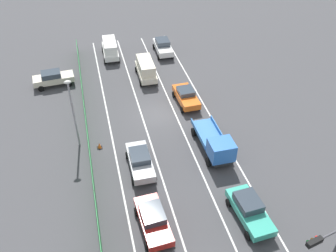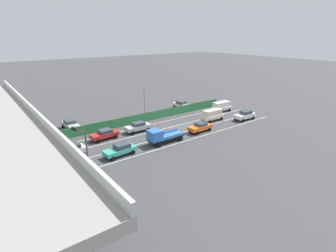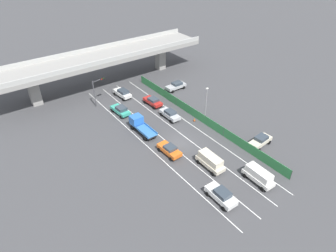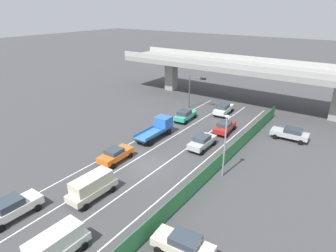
{
  "view_description": "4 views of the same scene",
  "coord_description": "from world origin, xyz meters",
  "px_view_note": "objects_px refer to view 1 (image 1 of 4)",
  "views": [
    {
      "loc": [
        6.18,
        28.81,
        21.58
      ],
      "look_at": [
        -0.22,
        3.05,
        0.81
      ],
      "focal_mm": 39.17,
      "sensor_mm": 36.0,
      "label": 1
    },
    {
      "loc": [
        -34.14,
        28.8,
        15.85
      ],
      "look_at": [
        -2.84,
        5.23,
        2.27
      ],
      "focal_mm": 28.66,
      "sensor_mm": 36.0,
      "label": 2
    },
    {
      "loc": [
        -24.79,
        -30.23,
        29.58
      ],
      "look_at": [
        -0.17,
        3.23,
        1.64
      ],
      "focal_mm": 31.6,
      "sensor_mm": 36.0,
      "label": 3
    },
    {
      "loc": [
        18.01,
        -21.54,
        16.15
      ],
      "look_at": [
        -1.29,
        6.18,
        2.2
      ],
      "focal_mm": 31.23,
      "sensor_mm": 36.0,
      "label": 4
    }
  ],
  "objects_px": {
    "flatbed_truck_blue": "(217,145)",
    "traffic_light": "(327,247)",
    "car_sedan_silver": "(140,161)",
    "car_taxi_orange": "(186,96)",
    "car_sedan_red": "(153,219)",
    "car_van_cream": "(146,68)",
    "parked_sedan_cream": "(53,78)",
    "street_lamp": "(72,107)",
    "car_taxi_teal": "(249,209)",
    "car_van_white": "(110,48)",
    "traffic_cone": "(99,146)",
    "car_sedan_white": "(163,46)"
  },
  "relations": [
    {
      "from": "car_taxi_orange",
      "to": "street_lamp",
      "type": "distance_m",
      "value": 12.24
    },
    {
      "from": "parked_sedan_cream",
      "to": "traffic_light",
      "type": "height_order",
      "value": "traffic_light"
    },
    {
      "from": "traffic_cone",
      "to": "car_van_white",
      "type": "bearing_deg",
      "value": -100.25
    },
    {
      "from": "car_taxi_orange",
      "to": "car_sedan_red",
      "type": "xyz_separation_m",
      "value": [
        6.54,
        14.37,
        0.0
      ]
    },
    {
      "from": "parked_sedan_cream",
      "to": "street_lamp",
      "type": "relative_size",
      "value": 0.67
    },
    {
      "from": "car_van_cream",
      "to": "street_lamp",
      "type": "xyz_separation_m",
      "value": [
        8.11,
        10.03,
        2.84
      ]
    },
    {
      "from": "car_taxi_teal",
      "to": "parked_sedan_cream",
      "type": "xyz_separation_m",
      "value": [
        13.54,
        -22.08,
        0.02
      ]
    },
    {
      "from": "car_van_white",
      "to": "car_sedan_silver",
      "type": "bearing_deg",
      "value": 89.88
    },
    {
      "from": "car_van_white",
      "to": "parked_sedan_cream",
      "type": "distance_m",
      "value": 8.71
    },
    {
      "from": "car_sedan_white",
      "to": "traffic_cone",
      "type": "xyz_separation_m",
      "value": [
        9.69,
        16.52,
        -0.7
      ]
    },
    {
      "from": "car_sedan_red",
      "to": "street_lamp",
      "type": "height_order",
      "value": "street_lamp"
    },
    {
      "from": "car_van_cream",
      "to": "car_sedan_silver",
      "type": "xyz_separation_m",
      "value": [
        3.35,
        14.39,
        -0.32
      ]
    },
    {
      "from": "car_van_cream",
      "to": "car_taxi_orange",
      "type": "bearing_deg",
      "value": 116.52
    },
    {
      "from": "street_lamp",
      "to": "car_sedan_red",
      "type": "bearing_deg",
      "value": 113.81
    },
    {
      "from": "traffic_cone",
      "to": "car_van_cream",
      "type": "bearing_deg",
      "value": -120.32
    },
    {
      "from": "flatbed_truck_blue",
      "to": "street_lamp",
      "type": "bearing_deg",
      "value": -21.14
    },
    {
      "from": "car_van_cream",
      "to": "car_sedan_white",
      "type": "xyz_separation_m",
      "value": [
        -3.29,
        -5.58,
        -0.27
      ]
    },
    {
      "from": "car_sedan_red",
      "to": "car_taxi_teal",
      "type": "bearing_deg",
      "value": 173.39
    },
    {
      "from": "car_taxi_teal",
      "to": "traffic_light",
      "type": "xyz_separation_m",
      "value": [
        -1.68,
        5.63,
        2.98
      ]
    },
    {
      "from": "car_van_white",
      "to": "parked_sedan_cream",
      "type": "bearing_deg",
      "value": 37.07
    },
    {
      "from": "car_sedan_red",
      "to": "parked_sedan_cream",
      "type": "bearing_deg",
      "value": -72.53
    },
    {
      "from": "car_sedan_silver",
      "to": "car_sedan_white",
      "type": "bearing_deg",
      "value": -108.4
    },
    {
      "from": "car_sedan_silver",
      "to": "car_taxi_teal",
      "type": "xyz_separation_m",
      "value": [
        -6.64,
        6.77,
        -0.01
      ]
    },
    {
      "from": "car_taxi_orange",
      "to": "traffic_light",
      "type": "bearing_deg",
      "value": 95.43
    },
    {
      "from": "car_van_cream",
      "to": "parked_sedan_cream",
      "type": "xyz_separation_m",
      "value": [
        10.25,
        -0.92,
        -0.31
      ]
    },
    {
      "from": "car_sedan_silver",
      "to": "car_sedan_red",
      "type": "distance_m",
      "value": 5.99
    },
    {
      "from": "car_sedan_silver",
      "to": "car_van_white",
      "type": "height_order",
      "value": "car_van_white"
    },
    {
      "from": "traffic_cone",
      "to": "flatbed_truck_blue",
      "type": "bearing_deg",
      "value": 160.18
    },
    {
      "from": "car_van_white",
      "to": "traffic_cone",
      "type": "xyz_separation_m",
      "value": [
        3.09,
        17.11,
        -0.95
      ]
    },
    {
      "from": "parked_sedan_cream",
      "to": "traffic_light",
      "type": "xyz_separation_m",
      "value": [
        -15.22,
        27.72,
        2.95
      ]
    },
    {
      "from": "car_van_cream",
      "to": "car_taxi_orange",
      "type": "relative_size",
      "value": 1.09
    },
    {
      "from": "traffic_light",
      "to": "traffic_cone",
      "type": "xyz_separation_m",
      "value": [
        11.37,
        -15.85,
        -3.62
      ]
    },
    {
      "from": "car_sedan_red",
      "to": "car_sedan_white",
      "type": "height_order",
      "value": "car_sedan_white"
    },
    {
      "from": "street_lamp",
      "to": "traffic_cone",
      "type": "bearing_deg",
      "value": 151.92
    },
    {
      "from": "car_sedan_red",
      "to": "traffic_light",
      "type": "height_order",
      "value": "traffic_light"
    },
    {
      "from": "car_sedan_silver",
      "to": "car_sedan_red",
      "type": "relative_size",
      "value": 1.0
    },
    {
      "from": "car_sedan_silver",
      "to": "traffic_cone",
      "type": "bearing_deg",
      "value": -48.47
    },
    {
      "from": "car_van_cream",
      "to": "car_sedan_red",
      "type": "distance_m",
      "value": 20.68
    },
    {
      "from": "car_taxi_teal",
      "to": "street_lamp",
      "type": "height_order",
      "value": "street_lamp"
    },
    {
      "from": "car_van_white",
      "to": "flatbed_truck_blue",
      "type": "bearing_deg",
      "value": 107.61
    },
    {
      "from": "parked_sedan_cream",
      "to": "traffic_cone",
      "type": "distance_m",
      "value": 12.49
    },
    {
      "from": "car_van_white",
      "to": "car_sedan_white",
      "type": "bearing_deg",
      "value": 174.9
    },
    {
      "from": "flatbed_truck_blue",
      "to": "street_lamp",
      "type": "xyz_separation_m",
      "value": [
        11.34,
        -4.38,
        2.85
      ]
    },
    {
      "from": "traffic_cone",
      "to": "car_taxi_orange",
      "type": "bearing_deg",
      "value": -152.24
    },
    {
      "from": "flatbed_truck_blue",
      "to": "street_lamp",
      "type": "height_order",
      "value": "street_lamp"
    },
    {
      "from": "car_sedan_silver",
      "to": "flatbed_truck_blue",
      "type": "height_order",
      "value": "flatbed_truck_blue"
    },
    {
      "from": "car_van_cream",
      "to": "street_lamp",
      "type": "distance_m",
      "value": 13.21
    },
    {
      "from": "car_sedan_white",
      "to": "flatbed_truck_blue",
      "type": "relative_size",
      "value": 0.75
    },
    {
      "from": "flatbed_truck_blue",
      "to": "traffic_light",
      "type": "bearing_deg",
      "value": 98.02
    },
    {
      "from": "car_van_cream",
      "to": "street_lamp",
      "type": "bearing_deg",
      "value": 51.05
    }
  ]
}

